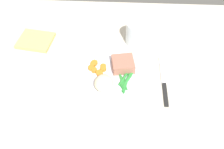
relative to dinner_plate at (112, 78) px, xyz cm
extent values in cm
cube|color=beige|center=(-0.73, -0.47, -1.80)|extent=(120.00, 90.00, 2.00)
cylinder|color=white|center=(0.00, 0.00, 0.00)|extent=(26.00, 26.00, 1.60)
cube|color=#A86B56|center=(3.51, 4.09, 2.54)|extent=(8.25, 7.85, 3.49)
ellipsoid|color=beige|center=(-2.34, -4.68, 3.10)|extent=(6.02, 6.46, 4.60)
cylinder|color=orange|center=(-3.19, 3.80, 1.30)|extent=(1.94, 1.94, 1.00)
cylinder|color=orange|center=(-6.38, 5.32, 1.26)|extent=(2.27, 2.27, 0.92)
cylinder|color=orange|center=(-3.12, 2.73, 1.31)|extent=(2.13, 2.13, 1.01)
cylinder|color=orange|center=(-6.11, 1.89, 1.41)|extent=(1.87, 1.87, 1.22)
cylinder|color=orange|center=(-7.29, 2.97, 1.27)|extent=(2.09, 2.09, 0.93)
cylinder|color=orange|center=(-6.70, 4.67, 1.28)|extent=(2.13, 2.13, 0.96)
cylinder|color=orange|center=(-4.23, 0.92, 1.22)|extent=(2.43, 2.43, 0.84)
cylinder|color=#2D8C38|center=(4.88, -2.30, 1.17)|extent=(3.15, 8.02, 0.74)
cylinder|color=#2D8C38|center=(5.11, -1.13, 1.17)|extent=(4.62, 6.54, 0.73)
cylinder|color=#2D8C38|center=(5.03, -1.46, 1.21)|extent=(3.63, 7.31, 0.83)
cylinder|color=#2D8C38|center=(4.14, -0.56, 1.22)|extent=(4.08, 6.95, 0.84)
cylinder|color=#2D8C38|center=(4.81, -2.86, 1.12)|extent=(2.38, 7.97, 0.63)
cylinder|color=#2D8C38|center=(4.15, -0.75, 1.16)|extent=(2.54, 8.15, 0.72)
cylinder|color=#2D8C38|center=(4.89, -2.25, 1.18)|extent=(3.49, 5.67, 0.75)
cylinder|color=#2D8C38|center=(3.19, -2.07, 1.18)|extent=(1.93, 6.15, 0.75)
cylinder|color=#2D8C38|center=(3.98, -2.72, 1.12)|extent=(2.57, 5.49, 0.64)
cube|color=silver|center=(-17.64, -2.00, -0.60)|extent=(1.00, 13.00, 0.40)
cube|color=silver|center=(-18.24, 6.30, -0.60)|extent=(0.24, 3.60, 0.40)
cube|color=silver|center=(-17.84, 6.30, -0.60)|extent=(0.24, 3.60, 0.40)
cube|color=silver|center=(-17.44, 6.30, -0.60)|extent=(0.24, 3.60, 0.40)
cube|color=silver|center=(-17.04, 6.30, -0.60)|extent=(0.24, 3.60, 0.40)
cube|color=black|center=(17.38, -5.50, -0.60)|extent=(1.30, 9.00, 0.64)
cube|color=silver|center=(17.38, 4.50, -0.60)|extent=(1.70, 12.00, 0.40)
cylinder|color=silver|center=(7.81, 18.60, 3.71)|extent=(7.02, 7.02, 9.02)
cylinder|color=silver|center=(7.81, 18.60, 2.05)|extent=(6.46, 6.46, 5.70)
cube|color=#DBBC6B|center=(-30.32, 16.87, -0.14)|extent=(14.06, 12.16, 1.32)
camera|label=1|loc=(2.34, -47.74, 61.62)|focal=37.32mm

